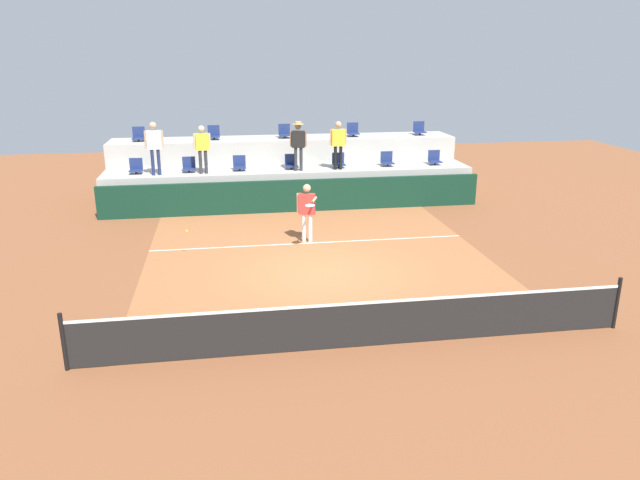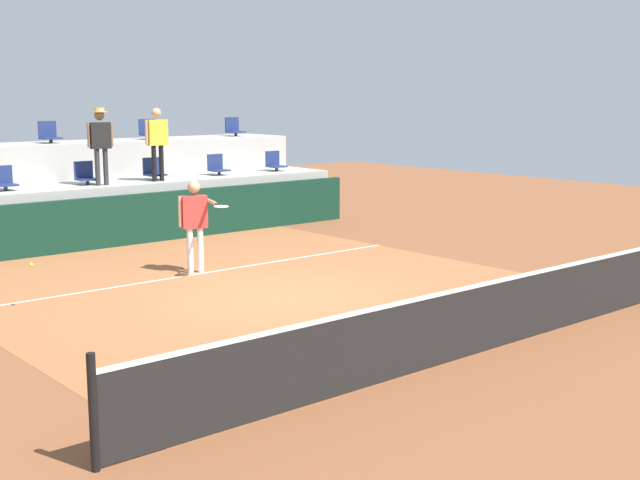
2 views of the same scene
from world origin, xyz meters
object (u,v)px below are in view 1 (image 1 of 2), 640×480
spectator_with_hat (298,141)px  stadium_chair_lower_mid_left (239,164)px  stadium_chair_upper_right (353,131)px  stadium_chair_upper_center (285,132)px  stadium_chair_lower_right (387,160)px  stadium_chair_lower_far_left (136,167)px  spectator_in_white (202,145)px  stadium_chair_upper_far_left (139,135)px  stadium_chair_upper_far_right (419,129)px  stadium_chair_lower_mid_right (339,161)px  spectator_in_grey (154,143)px  spectator_leaning_on_rail (338,141)px  stadium_chair_lower_left (189,166)px  tennis_ball (187,231)px  tennis_player (307,207)px  stadium_chair_lower_center (291,163)px  stadium_chair_lower_far_right (435,159)px  stadium_chair_upper_left (214,134)px

spectator_with_hat → stadium_chair_lower_mid_left: bearing=169.3°
stadium_chair_upper_right → stadium_chair_upper_center: bearing=180.0°
stadium_chair_lower_right → spectator_with_hat: (-3.31, -0.38, 0.83)m
stadium_chair_lower_far_left → spectator_in_white: size_ratio=0.32×
stadium_chair_upper_far_left → stadium_chair_upper_far_right: same height
stadium_chair_lower_mid_right → spectator_in_grey: size_ratio=0.29×
stadium_chair_lower_right → spectator_in_white: spectator_in_white is taller
spectator_leaning_on_rail → spectator_in_grey: bearing=-180.0°
stadium_chair_lower_mid_left → stadium_chair_lower_mid_right: (3.54, 0.00, 0.00)m
spectator_in_white → spectator_in_grey: bearing=180.0°
stadium_chair_lower_far_left → stadium_chair_lower_mid_left: same height
stadium_chair_lower_left → stadium_chair_upper_far_left: stadium_chair_upper_far_left is taller
stadium_chair_lower_far_left → stadium_chair_upper_right: size_ratio=1.00×
stadium_chair_lower_far_left → spectator_leaning_on_rail: size_ratio=0.31×
stadium_chair_lower_mid_left → stadium_chair_upper_far_right: bearing=14.2°
stadium_chair_lower_far_left → tennis_ball: size_ratio=7.65×
stadium_chair_upper_center → tennis_player: 6.65m
stadium_chair_lower_far_left → stadium_chair_lower_left: (1.78, 0.00, 0.00)m
stadium_chair_lower_left → stadium_chair_lower_right: (7.09, 0.00, 0.00)m
stadium_chair_upper_far_right → spectator_in_white: 8.63m
tennis_player → spectator_in_grey: 6.41m
stadium_chair_lower_far_left → stadium_chair_lower_left: same height
stadium_chair_lower_mid_left → tennis_player: (1.73, -4.73, -0.42)m
tennis_player → tennis_ball: (-3.34, -0.66, -0.35)m
stadium_chair_upper_far_right → spectator_with_hat: spectator_with_hat is taller
stadium_chair_lower_center → tennis_player: 4.75m
stadium_chair_lower_mid_left → tennis_player: size_ratio=0.31×
spectator_in_white → stadium_chair_lower_far_right: bearing=2.6°
stadium_chair_upper_far_left → spectator_with_hat: spectator_with_hat is taller
stadium_chair_lower_mid_left → stadium_chair_upper_center: (1.79, 1.80, 0.85)m
stadium_chair_upper_far_right → stadium_chair_lower_center: bearing=-161.2°
stadium_chair_lower_far_left → tennis_ball: 5.77m
stadium_chair_lower_mid_right → tennis_ball: bearing=-133.7°
stadium_chair_upper_far_right → spectator_with_hat: size_ratio=0.30×
stadium_chair_upper_far_left → stadium_chair_lower_center: bearing=-18.4°
stadium_chair_lower_left → stadium_chair_lower_mid_left: bearing=0.0°
stadium_chair_lower_right → spectator_leaning_on_rail: spectator_leaning_on_rail is taller
spectator_in_white → spectator_leaning_on_rail: (4.68, 0.00, 0.04)m
stadium_chair_lower_far_right → spectator_with_hat: size_ratio=0.30×
stadium_chair_upper_left → tennis_player: (2.59, -6.53, -1.27)m
stadium_chair_lower_right → spectator_in_grey: spectator_in_grey is taller
stadium_chair_lower_far_right → spectator_with_hat: (-5.12, -0.38, 0.83)m
stadium_chair_lower_left → stadium_chair_upper_left: stadium_chair_upper_left is taller
stadium_chair_lower_left → stadium_chair_upper_left: size_ratio=1.00×
stadium_chair_lower_far_right → stadium_chair_upper_left: 8.26m
stadium_chair_lower_far_right → tennis_player: stadium_chair_lower_far_right is taller
stadium_chair_upper_right → spectator_in_white: 6.09m
stadium_chair_lower_mid_right → stadium_chair_upper_left: 4.83m
stadium_chair_lower_left → stadium_chair_lower_center: 3.57m
stadium_chair_lower_mid_left → stadium_chair_upper_center: size_ratio=1.00×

